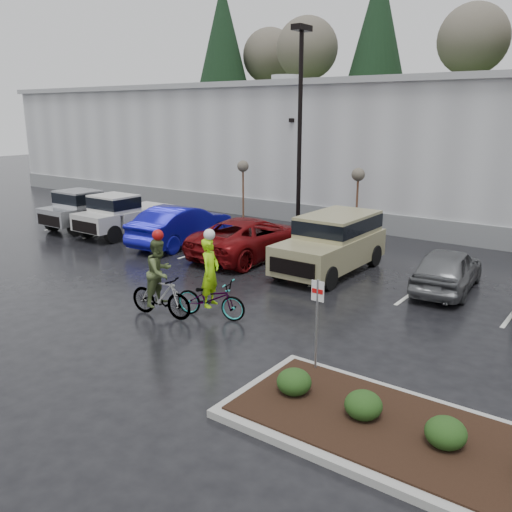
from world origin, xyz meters
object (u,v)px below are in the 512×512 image
Objects in this scene: sapling_west at (243,170)px; suv_tan at (330,244)px; fire_lane_sign at (317,315)px; cyclist_hivis at (211,291)px; sapling_mid at (358,178)px; pickup_white at (130,213)px; pickup_silver at (94,208)px; car_blue at (182,225)px; car_grey at (447,269)px; lamppost at (300,110)px; car_red at (252,237)px; cyclist_olive at (160,286)px.

suv_tan is at bearing -34.33° from sapling_west.
fire_lane_sign is 0.86× the size of cyclist_hivis.
sapling_mid reaches higher than fire_lane_sign.
sapling_mid is 0.62× the size of pickup_white.
pickup_silver is 1.00× the size of pickup_white.
cyclist_hivis is (10.22, -6.02, -0.20)m from pickup_white.
suv_tan reaches higher than car_blue.
pickup_white is (-9.05, -5.48, -1.75)m from sapling_mid.
suv_tan is 2.00× the size of cyclist_hivis.
pickup_silver is 17.37m from car_grey.
pickup_silver is (-5.10, -5.54, -1.75)m from sapling_west.
pickup_white is at bearing -3.99° from car_grey.
fire_lane_sign is 4.38m from cyclist_hivis.
suv_tan is 1.22× the size of car_grey.
car_blue is at bearing -2.68° from pickup_white.
lamppost is at bearing -127.43° from car_blue.
sapling_mid reaches higher than car_red.
car_red is at bearing -49.87° from sapling_west.
pickup_white is at bearing 152.98° from fire_lane_sign.
car_red is (-7.17, 7.31, -0.61)m from fire_lane_sign.
pickup_white is (-2.55, -5.48, -1.75)m from sapling_west.
car_grey is (7.63, 0.33, -0.08)m from car_red.
sapling_west is at bearing -48.60° from car_red.
cyclist_olive is (-5.32, 0.52, -0.50)m from fire_lane_sign.
pickup_white is 7.19m from car_red.
lamppost reaches higher than car_grey.
lamppost is 1.77× the size of pickup_silver.
car_blue is at bearing -179.63° from suv_tan.
cyclist_hivis is (-0.54, -5.90, -0.25)m from suv_tan.
sapling_west is at bearing -84.59° from car_blue.
car_grey is 9.17m from cyclist_olive.
sapling_mid is at bearing 21.80° from lamppost.
cyclist_hivis is 1.01× the size of cyclist_olive.
pickup_silver is 0.99× the size of car_blue.
car_red is at bearing -2.77° from car_grey.
cyclist_hivis reaches higher than car_blue.
fire_lane_sign is 18.40m from pickup_silver.
car_blue is 2.08× the size of cyclist_olive.
car_red is at bearing -82.03° from lamppost.
lamppost reaches higher than cyclist_olive.
pickup_white is 1.02× the size of suv_tan.
cyclist_hivis is (3.03, -6.01, -0.01)m from car_red.
sapling_west is 1.00× the size of sapling_mid.
sapling_west is at bearing -28.06° from car_grey.
sapling_west is at bearing 145.67° from suv_tan.
car_blue is at bearing -0.97° from pickup_silver.
suv_tan is at bearing -18.60° from cyclist_hivis.
cyclist_hivis is at bearing 48.84° from car_grey.
cyclist_olive is (-5.77, -7.12, 0.19)m from car_grey.
car_grey is at bearing -26.76° from lamppost.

